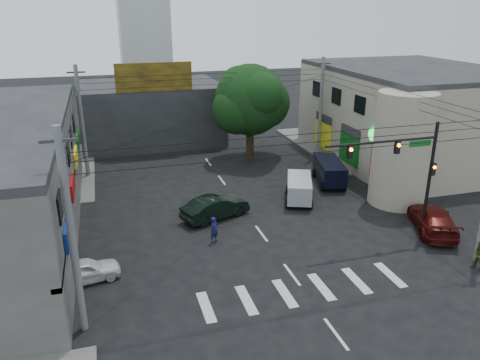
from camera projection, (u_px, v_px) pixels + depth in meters
name	position (u px, v px, depth m)	size (l,w,h in m)	color
ground	(272.00, 248.00, 27.52)	(160.00, 160.00, 0.00)	black
sidewalk_far_right	(375.00, 143.00, 48.46)	(16.00, 16.00, 0.15)	#514F4C
building_right	(410.00, 116.00, 42.60)	(14.00, 18.00, 8.00)	gray
corner_column	(402.00, 149.00, 32.65)	(4.00, 4.00, 8.00)	gray
building_far	(151.00, 112.00, 48.78)	(14.00, 10.00, 6.00)	#232326
billboard	(154.00, 77.00, 42.88)	(7.00, 0.30, 2.60)	olive
street_tree	(250.00, 100.00, 41.96)	(6.40, 6.40, 8.70)	black
traffic_gantry	(408.00, 164.00, 27.02)	(7.10, 0.35, 7.20)	black
utility_pole_near_left	(72.00, 235.00, 19.08)	(0.32, 0.32, 9.20)	#59595B
utility_pole_far_left	(82.00, 123.00, 37.51)	(0.32, 0.32, 9.20)	#59595B
utility_pole_far_right	(321.00, 108.00, 43.09)	(0.32, 0.32, 9.20)	#59595B
dark_sedan	(215.00, 207.00, 31.22)	(4.97, 3.23, 1.55)	black
white_compact	(85.00, 271.00, 24.05)	(3.80, 2.04, 1.23)	silver
maroon_sedan	(433.00, 219.00, 29.43)	(4.11, 5.80, 1.56)	#3D0A08
silver_minivan	(299.00, 190.00, 34.00)	(3.08, 4.37, 1.73)	#B5B7BE
navy_van	(329.00, 172.00, 37.40)	(2.84, 4.94, 1.86)	black
traffic_officer	(214.00, 230.00, 27.99)	(0.71, 0.64, 1.63)	#131744
pedestrian_olive	(480.00, 256.00, 24.96)	(0.86, 0.98, 1.69)	#3C411E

